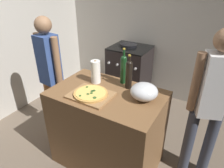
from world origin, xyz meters
TOP-DOWN VIEW (x-y plane):
  - ground_plane at (0.00, 1.20)m, footprint 3.85×3.01m
  - kitchen_wall_rear at (0.00, 2.46)m, footprint 3.85×0.10m
  - kitchen_wall_left at (-1.68, 1.20)m, footprint 0.10×3.01m
  - counter at (0.17, 0.64)m, footprint 1.12×0.71m
  - cutting_board at (0.07, 0.51)m, footprint 0.40×0.32m
  - pizza at (0.07, 0.51)m, footprint 0.33×0.33m
  - mixing_bowl at (0.53, 0.72)m, footprint 0.26×0.26m
  - paper_towel_roll at (-0.04, 0.77)m, footprint 0.10×0.10m
  - wine_bottle_clear at (0.31, 0.84)m, footprint 0.07×0.07m
  - wine_bottle_dark at (0.21, 0.91)m, footprint 0.07×0.07m
  - stove at (-0.25, 2.06)m, footprint 0.62×0.59m
  - person_in_stripes at (-0.68, 0.72)m, footprint 0.38×0.22m
  - person_in_red at (1.07, 0.98)m, footprint 0.37×0.26m

SIDE VIEW (x-z plane):
  - ground_plane at x=0.00m, z-range -0.02..0.00m
  - counter at x=0.17m, z-range 0.00..0.92m
  - stove at x=-0.25m, z-range -0.02..0.95m
  - person_in_stripes at x=-0.68m, z-range 0.11..1.68m
  - person_in_red at x=1.07m, z-range 0.12..1.71m
  - cutting_board at x=0.07m, z-range 0.92..0.94m
  - pizza at x=0.07m, z-range 0.94..0.97m
  - mixing_bowl at x=0.53m, z-range 0.92..1.08m
  - paper_towel_roll at x=-0.04m, z-range 0.92..1.17m
  - wine_bottle_clear at x=0.31m, z-range 0.91..1.26m
  - wine_bottle_dark at x=0.21m, z-range 0.90..1.28m
  - kitchen_wall_rear at x=0.00m, z-range 0.00..2.60m
  - kitchen_wall_left at x=-1.68m, z-range 0.00..2.60m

